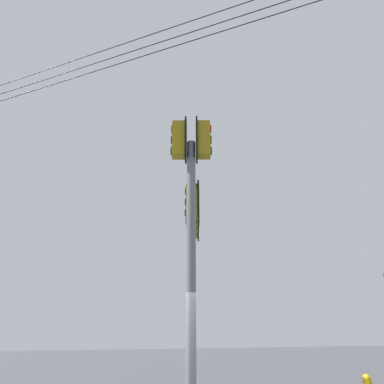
# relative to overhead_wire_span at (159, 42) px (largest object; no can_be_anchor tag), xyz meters

# --- Properties ---
(signal_mast_assembly) EXTENTS (1.65, 4.18, 6.51)m
(signal_mast_assembly) POSITION_rel_overhead_wire_span_xyz_m (-1.13, -0.50, -4.77)
(signal_mast_assembly) COLOR slate
(signal_mast_assembly) RESTS_ON ground
(overhead_wire_span) EXTENTS (17.90, 13.39, 0.85)m
(overhead_wire_span) POSITION_rel_overhead_wire_span_xyz_m (0.00, 0.00, 0.00)
(overhead_wire_span) COLOR black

